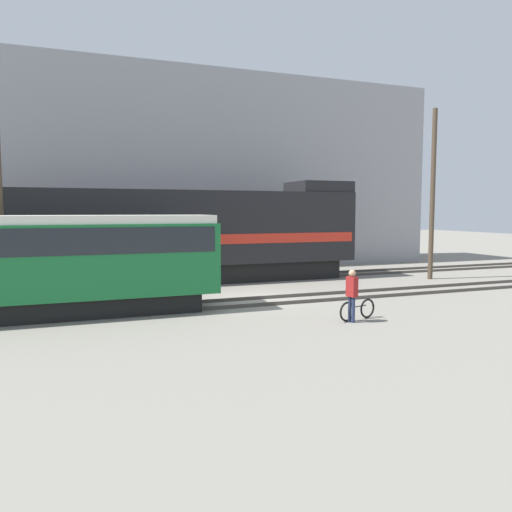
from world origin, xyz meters
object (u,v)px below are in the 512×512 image
at_px(bicycle, 357,310).
at_px(person, 352,290).
at_px(freight_locomotive, 169,235).
at_px(streetcar, 62,259).
at_px(utility_pole_right, 433,195).

relative_size(bicycle, person, 0.92).
distance_m(freight_locomotive, bicycle, 11.73).
distance_m(streetcar, bicycle, 10.34).
bearing_deg(utility_pole_right, streetcar, -169.96).
height_order(freight_locomotive, person, freight_locomotive).
bearing_deg(freight_locomotive, streetcar, -127.29).
bearing_deg(bicycle, streetcar, 156.23).
xyz_separation_m(freight_locomotive, bicycle, (4.32, -10.69, -2.12)).
height_order(freight_locomotive, streetcar, freight_locomotive).
xyz_separation_m(streetcar, utility_pole_right, (18.58, 3.29, 2.52)).
bearing_deg(utility_pole_right, bicycle, -141.32).
bearing_deg(utility_pole_right, freight_locomotive, 166.37).
xyz_separation_m(person, utility_pole_right, (9.63, 7.65, 3.47)).
xyz_separation_m(freight_locomotive, streetcar, (-5.01, -6.58, -0.44)).
bearing_deg(streetcar, bicycle, -23.77).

